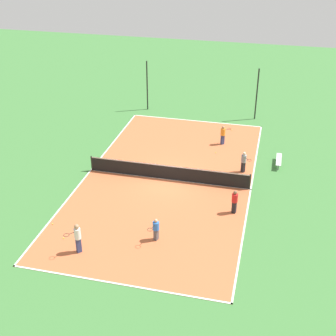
% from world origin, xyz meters
% --- Properties ---
extents(ground_plane, '(80.00, 80.00, 0.00)m').
position_xyz_m(ground_plane, '(0.00, 0.00, 0.00)').
color(ground_plane, '#3D7538').
extents(court_surface, '(11.35, 21.25, 0.02)m').
position_xyz_m(court_surface, '(0.00, 0.00, 0.01)').
color(court_surface, '#C66038').
rests_on(court_surface, ground_plane).
extents(tennis_net, '(11.15, 0.10, 1.12)m').
position_xyz_m(tennis_net, '(0.00, 0.00, 0.59)').
color(tennis_net, black).
rests_on(tennis_net, court_surface).
extents(bench, '(0.36, 1.97, 0.45)m').
position_xyz_m(bench, '(7.27, 3.99, 0.39)').
color(bench, silver).
rests_on(bench, ground_plane).
extents(player_near_blue, '(0.59, 0.99, 1.37)m').
position_xyz_m(player_near_blue, '(0.94, -6.70, 0.79)').
color(player_near_blue, '#4C4C51').
rests_on(player_near_blue, court_surface).
extents(player_coach_red, '(0.44, 0.44, 1.55)m').
position_xyz_m(player_coach_red, '(4.84, -2.99, 0.90)').
color(player_coach_red, black).
rests_on(player_coach_red, court_surface).
extents(player_center_orange, '(0.91, 0.87, 1.55)m').
position_xyz_m(player_center_orange, '(2.86, 6.43, 0.90)').
color(player_center_orange, navy).
rests_on(player_center_orange, court_surface).
extents(player_baseline_gray, '(0.88, 0.91, 1.55)m').
position_xyz_m(player_baseline_gray, '(4.87, 2.26, 0.91)').
color(player_baseline_gray, black).
rests_on(player_baseline_gray, court_surface).
extents(player_near_white, '(0.87, 0.91, 1.78)m').
position_xyz_m(player_near_white, '(-2.80, -8.72, 1.05)').
color(player_near_white, navy).
rests_on(player_near_white, court_surface).
extents(tennis_ball_far_baseline, '(0.07, 0.07, 0.07)m').
position_xyz_m(tennis_ball_far_baseline, '(3.27, 9.25, 0.06)').
color(tennis_ball_far_baseline, '#CCE033').
rests_on(tennis_ball_far_baseline, court_surface).
extents(tennis_ball_midcourt, '(0.07, 0.07, 0.07)m').
position_xyz_m(tennis_ball_midcourt, '(-5.33, -6.73, 0.06)').
color(tennis_ball_midcourt, '#CCE033').
rests_on(tennis_ball_midcourt, court_surface).
extents(tennis_ball_right_alley, '(0.07, 0.07, 0.07)m').
position_xyz_m(tennis_ball_right_alley, '(2.60, 4.74, 0.06)').
color(tennis_ball_right_alley, '#CCE033').
rests_on(tennis_ball_right_alley, court_surface).
extents(tennis_ball_left_sideline, '(0.07, 0.07, 0.07)m').
position_xyz_m(tennis_ball_left_sideline, '(-4.11, -7.84, 0.06)').
color(tennis_ball_left_sideline, '#CCE033').
rests_on(tennis_ball_left_sideline, court_surface).
extents(fence_post_back_left, '(0.12, 0.12, 4.56)m').
position_xyz_m(fence_post_back_left, '(-4.92, 12.29, 2.28)').
color(fence_post_back_left, black).
rests_on(fence_post_back_left, ground_plane).
extents(fence_post_back_right, '(0.12, 0.12, 4.56)m').
position_xyz_m(fence_post_back_right, '(4.92, 12.29, 2.28)').
color(fence_post_back_right, black).
rests_on(fence_post_back_right, ground_plane).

